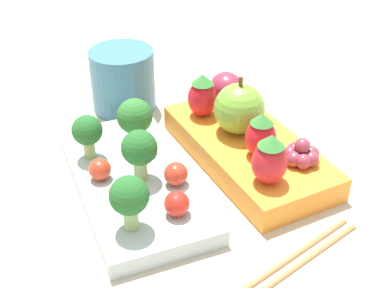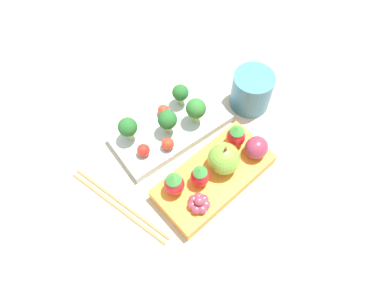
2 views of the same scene
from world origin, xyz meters
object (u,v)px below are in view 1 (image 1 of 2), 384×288
Objects in this scene: drinking_cup at (123,80)px; chopsticks_pair at (271,276)px; cherry_tomato_2 at (176,174)px; strawberry_2 at (202,96)px; strawberry_0 at (270,160)px; broccoli_floret_3 at (87,132)px; grape_cluster at (301,154)px; bento_box_fruit at (246,149)px; broccoli_floret_2 at (141,152)px; apple at (239,109)px; bento_box_savoury at (134,182)px; cherry_tomato_0 at (100,169)px; broccoli_floret_1 at (129,197)px; strawberry_1 at (261,135)px; plum at (226,88)px; cherry_tomato_1 at (177,204)px; broccoli_floret_0 at (135,118)px.

chopsticks_pair is (-0.32, -0.00, -0.04)m from drinking_cup.
cherry_tomato_2 is 0.12m from strawberry_2.
strawberry_0 is 0.66× the size of drinking_cup.
broccoli_floret_3 is 0.22m from grape_cluster.
bento_box_fruit is 0.13m from broccoli_floret_2.
grape_cluster is at bearing -162.10° from apple.
cherry_tomato_0 is (0.01, 0.03, 0.02)m from bento_box_savoury.
bento_box_fruit is at bearing -109.54° from broccoli_floret_3.
strawberry_0 reaches higher than bento_box_fruit.
strawberry_1 reaches higher than broccoli_floret_1.
plum is (0.07, -0.15, 0.04)m from bento_box_savoury.
broccoli_floret_1 is 0.19m from strawberry_2.
strawberry_0 is at bearing 157.51° from strawberry_1.
bento_box_fruit is 9.06× the size of cherry_tomato_2.
bento_box_fruit is at bearing -67.57° from broccoli_floret_1.
strawberry_0 is 0.25m from drinking_cup.
broccoli_floret_3 is at bearing 27.61° from broccoli_floret_2.
broccoli_floret_2 reaches higher than bento_box_fruit.
apple reaches higher than chopsticks_pair.
broccoli_floret_2 is (-0.01, -0.01, 0.04)m from bento_box_savoury.
strawberry_0 is 0.04m from strawberry_1.
chopsticks_pair is at bearing -179.20° from drinking_cup.
cherry_tomato_1 is 0.36× the size of apple.
broccoli_floret_2 reaches higher than plum.
broccoli_floret_1 is 0.82× the size of apple.
drinking_cup reaches higher than broccoli_floret_2.
bento_box_savoury is 0.17m from grape_cluster.
plum is (0.15, -0.04, -0.01)m from strawberry_0.
grape_cluster is at bearing -130.26° from broccoli_floret_0.
broccoli_floret_3 is 0.05m from cherry_tomato_0.
bento_box_savoury is 0.07m from broccoli_floret_0.
broccoli_floret_1 is 0.67× the size of drinking_cup.
strawberry_2 is (0.01, -0.14, 0.00)m from broccoli_floret_3.
strawberry_2 is 1.39× the size of grape_cluster.
grape_cluster is at bearing -177.47° from plum.
bento_box_fruit is 0.17m from chopsticks_pair.
strawberry_2 is at bearing -69.90° from cherry_tomato_0.
broccoli_floret_1 is 0.13m from chopsticks_pair.
apple is (0.02, -0.12, 0.00)m from broccoli_floret_2.
drinking_cup is at bearing 19.65° from strawberry_1.
apple reaches higher than bento_box_fruit.
cherry_tomato_0 is at bearing 57.47° from strawberry_0.
bento_box_savoury is 0.17m from drinking_cup.
bento_box_fruit is 0.16m from cherry_tomato_0.
cherry_tomato_1 is 0.55× the size of plum.
cherry_tomato_1 is 0.30× the size of drinking_cup.
broccoli_floret_0 is 0.13m from plum.
grape_cluster is (-0.08, -0.18, 0.01)m from cherry_tomato_0.
broccoli_floret_0 is at bearing 102.41° from plum.
cherry_tomato_1 is 1.01× the size of cherry_tomato_2.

